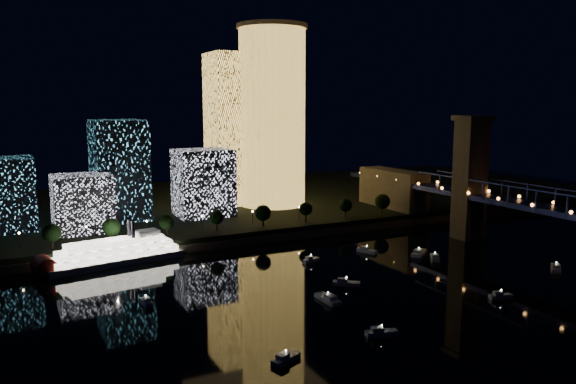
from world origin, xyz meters
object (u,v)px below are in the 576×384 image
at_px(tower_rectangular, 233,129).
at_px(riverboat, 109,254).
at_px(tower_cylindrical, 272,116).
at_px(truss_bridge, 571,219).

bearing_deg(tower_rectangular, riverboat, -136.49).
xyz_separation_m(tower_cylindrical, tower_rectangular, (-15.24, 13.44, -6.51)).
height_order(truss_bridge, riverboat, truss_bridge).
height_order(tower_rectangular, truss_bridge, tower_rectangular).
xyz_separation_m(truss_bridge, riverboat, (-138.07, 72.37, -12.42)).
bearing_deg(truss_bridge, tower_cylindrical, 111.03).
xyz_separation_m(tower_rectangular, truss_bridge, (64.69, -142.02, -25.92)).
bearing_deg(riverboat, tower_rectangular, 43.51).
bearing_deg(tower_rectangular, truss_bridge, -65.51).
relative_size(tower_cylindrical, truss_bridge, 0.33).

